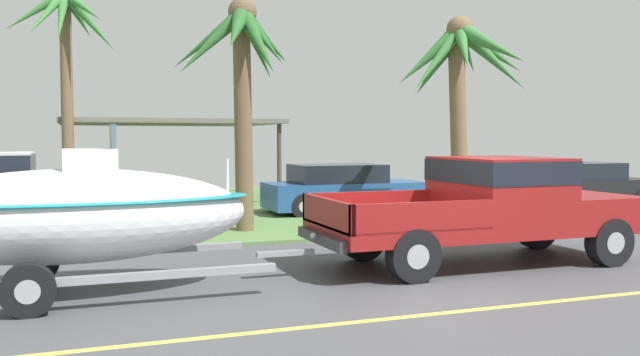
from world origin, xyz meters
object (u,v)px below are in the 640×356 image
object	(u,v)px
pickup_truck_towing	(497,203)
palm_tree_mid	(241,57)
carport_awning	(167,124)
palm_tree_near_left	(460,68)
parked_sedan_far	(577,186)
palm_tree_near_right	(66,37)
parked_sedan_near	(343,190)
boat_on_trailer	(71,215)

from	to	relation	value
pickup_truck_towing	palm_tree_mid	bearing A→B (deg)	123.05
carport_awning	palm_tree_near_left	distance (m)	10.67
parked_sedan_far	palm_tree_near_right	size ratio (longest dim) A/B	0.73
parked_sedan_near	palm_tree_near_left	xyz separation A→B (m)	(1.60, -3.45, 3.10)
parked_sedan_near	carport_awning	size ratio (longest dim) A/B	0.65
boat_on_trailer	carport_awning	size ratio (longest dim) A/B	0.91
parked_sedan_far	pickup_truck_towing	bearing A→B (deg)	-138.78
boat_on_trailer	parked_sedan_far	world-z (taller)	boat_on_trailer
boat_on_trailer	palm_tree_near_right	bearing A→B (deg)	90.64
palm_tree_near_left	palm_tree_mid	bearing A→B (deg)	171.28
palm_tree_near_right	parked_sedan_near	bearing A→B (deg)	-19.50
parked_sedan_near	palm_tree_near_left	bearing A→B (deg)	-65.18
carport_awning	pickup_truck_towing	bearing A→B (deg)	-73.78
boat_on_trailer	parked_sedan_far	xyz separation A→B (m)	(14.13, 6.44, -0.41)
palm_tree_near_right	palm_tree_mid	bearing A→B (deg)	-54.93
pickup_truck_towing	parked_sedan_near	distance (m)	7.66
parked_sedan_far	carport_awning	world-z (taller)	carport_awning
pickup_truck_towing	palm_tree_mid	xyz separation A→B (m)	(-3.24, 4.98, 2.88)
palm_tree_near_left	palm_tree_near_right	xyz separation A→B (m)	(-8.77, 5.99, 1.11)
parked_sedan_near	palm_tree_mid	size ratio (longest dim) A/B	0.84
boat_on_trailer	pickup_truck_towing	bearing A→B (deg)	0.00
parked_sedan_far	carport_awning	bearing A→B (deg)	149.06
pickup_truck_towing	palm_tree_near_left	world-z (taller)	palm_tree_near_left
boat_on_trailer	parked_sedan_near	xyz separation A→B (m)	(7.06, 7.64, -0.41)
pickup_truck_towing	carport_awning	xyz separation A→B (m)	(-3.82, 13.14, 1.57)
palm_tree_near_right	parked_sedan_far	bearing A→B (deg)	-14.72
boat_on_trailer	palm_tree_mid	distance (m)	6.72
parked_sedan_far	palm_tree_near_right	bearing A→B (deg)	165.28
carport_awning	palm_tree_mid	bearing A→B (deg)	-85.91
parked_sedan_near	palm_tree_near_right	distance (m)	8.70
parked_sedan_far	palm_tree_mid	bearing A→B (deg)	-172.14
pickup_truck_towing	palm_tree_near_right	world-z (taller)	palm_tree_near_right
pickup_truck_towing	parked_sedan_far	bearing A→B (deg)	41.22
parked_sedan_near	parked_sedan_far	xyz separation A→B (m)	(7.07, -1.20, 0.00)
palm_tree_near_left	palm_tree_near_right	bearing A→B (deg)	145.67
carport_awning	palm_tree_near_right	distance (m)	4.85
boat_on_trailer	carport_awning	distance (m)	13.55
palm_tree_near_left	carport_awning	bearing A→B (deg)	122.50
pickup_truck_towing	palm_tree_mid	size ratio (longest dim) A/B	1.11
pickup_truck_towing	parked_sedan_far	size ratio (longest dim) A/B	1.25
pickup_truck_towing	parked_sedan_near	world-z (taller)	pickup_truck_towing
pickup_truck_towing	boat_on_trailer	size ratio (longest dim) A/B	0.95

